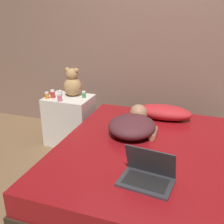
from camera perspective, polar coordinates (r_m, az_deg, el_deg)
The scene contains 13 objects.
ground_plane at distance 2.50m, azimuth 6.57°, elevation -16.54°, with size 12.00×12.00×0.00m, color brown.
wall_back at distance 3.16m, azimuth 12.56°, elevation 16.69°, with size 8.00×0.06×2.60m.
bed at distance 2.37m, azimuth 6.80°, elevation -12.24°, with size 1.45×1.82×0.45m.
nightstand at distance 3.20m, azimuth -9.15°, elevation -1.71°, with size 0.53×0.42×0.58m.
pillow at distance 2.80m, azimuth 11.17°, elevation -0.02°, with size 0.58×0.27×0.15m.
person_lying at distance 2.44m, azimuth 4.69°, elevation -2.65°, with size 0.46×0.66×0.18m.
laptop at distance 1.81m, azimuth 7.72°, elevation -13.29°, with size 0.38×0.27×0.23m.
teddy_bear at distance 3.11m, azimuth -8.59°, elevation 6.12°, with size 0.22×0.22×0.33m.
bottle_orange at distance 3.09m, azimuth -13.98°, elevation 3.52°, with size 0.04×0.04×0.08m.
bottle_red at distance 3.10m, azimuth -12.80°, elevation 3.86°, with size 0.05×0.05×0.09m.
bottle_green at distance 3.04m, azimuth -6.14°, elevation 3.80°, with size 0.04×0.04×0.08m.
bottle_pink at distance 2.96m, azimuth -11.32°, elevation 3.11°, with size 0.05×0.05×0.09m.
bottle_clear at distance 3.15m, azimuth -11.19°, elevation 4.05°, with size 0.04×0.04×0.07m.
Camera 1 is at (0.37, -1.94, 1.52)m, focal length 42.00 mm.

